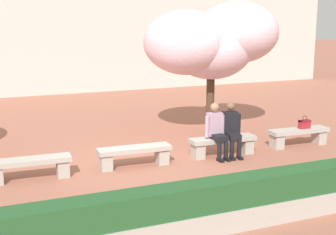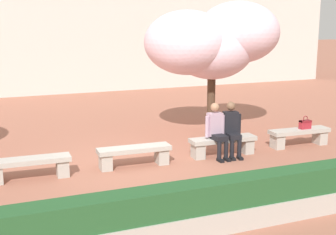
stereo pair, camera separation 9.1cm
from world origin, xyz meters
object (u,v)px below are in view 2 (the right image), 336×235
Objects in this scene: stone_bench_near_east at (223,143)px; handbag at (305,124)px; person_seated_left at (217,128)px; cherry_tree_main at (212,41)px; stone_bench_center at (134,154)px; stone_bench_east_end at (299,135)px; person_seated_right at (232,127)px; stone_bench_near_west at (30,165)px.

stone_bench_near_east is 4.86× the size of handbag.
person_seated_left is 0.34× the size of cherry_tree_main.
handbag is at bearing -0.29° from stone_bench_center.
stone_bench_east_end is (2.23, 0.00, 0.00)m from stone_bench_near_east.
stone_bench_east_end is 1.28× the size of person_seated_right.
person_seated_right reaches higher than stone_bench_east_end.
handbag reaches higher than stone_bench_near_east.
stone_bench_center is at bearing 178.48° from person_seated_left.
person_seated_left and person_seated_right have the same top height.
stone_bench_center is 2.46m from person_seated_right.
stone_bench_near_west and stone_bench_center have the same top height.
stone_bench_center and stone_bench_near_east have the same top height.
stone_bench_near_east is at bearing -109.96° from cherry_tree_main.
stone_bench_near_east is 1.28× the size of person_seated_right.
person_seated_right is (0.20, -0.05, 0.40)m from stone_bench_near_east.
stone_bench_near_west is at bearing 179.35° from person_seated_right.
cherry_tree_main reaches higher than handbag.
person_seated_right reaches higher than stone_bench_near_west.
person_seated_right is at bearing -0.65° from stone_bench_near_west.
stone_bench_near_east is at bearing 180.00° from stone_bench_east_end.
stone_bench_center is 4.33m from cherry_tree_main.
stone_bench_center and stone_bench_east_end have the same top height.
stone_bench_near_east is (2.23, 0.00, 0.00)m from stone_bench_center.
stone_bench_near_west and stone_bench_east_end have the same top height.
person_seated_left is 3.81× the size of handbag.
handbag is at bearing -52.89° from cherry_tree_main.
cherry_tree_main is (-1.61, 2.13, 2.03)m from handbag.
person_seated_right reaches higher than handbag.
stone_bench_near_east is 2.23m from stone_bench_east_end.
stone_bench_east_end is 3.45m from cherry_tree_main.
cherry_tree_main is at bearing 70.04° from stone_bench_near_east.
stone_bench_near_west is at bearing 180.00° from stone_bench_near_east.
stone_bench_east_end is at bearing 0.00° from stone_bench_center.
stone_bench_east_end is 1.28× the size of person_seated_left.
handbag is (2.37, -0.02, 0.28)m from stone_bench_near_east.
stone_bench_east_end is (4.45, 0.00, 0.00)m from stone_bench_center.
handbag is at bearing 0.67° from person_seated_left.
handbag is at bearing -9.10° from stone_bench_east_end.
stone_bench_center is 2.06m from person_seated_left.
handbag is at bearing 0.76° from person_seated_right.
handbag reaches higher than stone_bench_near_west.
stone_bench_near_west is 0.43× the size of cherry_tree_main.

